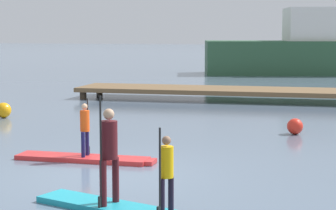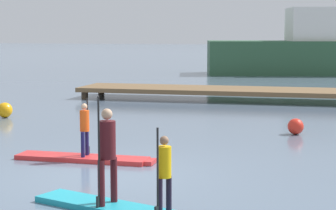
% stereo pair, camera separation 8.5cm
% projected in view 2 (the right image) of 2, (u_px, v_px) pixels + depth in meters
% --- Properties ---
extents(ground_plane, '(240.00, 240.00, 0.00)m').
position_uv_depth(ground_plane, '(109.00, 175.00, 12.41)').
color(ground_plane, slate).
extents(paddleboard_near, '(3.15, 0.67, 0.10)m').
position_uv_depth(paddleboard_near, '(85.00, 158.00, 13.77)').
color(paddleboard_near, red).
rests_on(paddleboard_near, ground).
extents(paddler_child_solo, '(0.21, 0.41, 1.26)m').
position_uv_depth(paddler_child_solo, '(85.00, 126.00, 13.69)').
color(paddler_child_solo, '#19194C').
rests_on(paddler_child_solo, paddleboard_near).
extents(paddleboard_far, '(3.24, 1.60, 0.10)m').
position_uv_depth(paddleboard_far, '(123.00, 210.00, 9.80)').
color(paddleboard_far, '#1E9EB2').
rests_on(paddleboard_far, ground).
extents(paddler_adult, '(0.34, 0.47, 1.74)m').
position_uv_depth(paddler_adult, '(107.00, 150.00, 9.85)').
color(paddler_adult, '#4C1419').
rests_on(paddler_adult, paddleboard_far).
extents(paddler_child_front, '(0.27, 0.40, 1.34)m').
position_uv_depth(paddler_child_front, '(164.00, 171.00, 9.29)').
color(paddler_child_front, black).
rests_on(paddler_child_front, paddleboard_far).
extents(fishing_boat_white_large, '(14.03, 6.88, 10.80)m').
position_uv_depth(fishing_boat_white_large, '(317.00, 49.00, 41.06)').
color(fishing_boat_white_large, '#2D5638').
rests_on(fishing_boat_white_large, ground).
extents(floating_dock, '(12.65, 2.63, 0.49)m').
position_uv_depth(floating_dock, '(231.00, 91.00, 25.72)').
color(floating_dock, brown).
rests_on(floating_dock, ground).
extents(mooring_buoy_mid, '(0.44, 0.44, 0.44)m').
position_uv_depth(mooring_buoy_mid, '(296.00, 126.00, 17.23)').
color(mooring_buoy_mid, red).
rests_on(mooring_buoy_mid, ground).
extents(mooring_buoy_far, '(0.50, 0.50, 0.50)m').
position_uv_depth(mooring_buoy_far, '(5.00, 110.00, 20.54)').
color(mooring_buoy_far, orange).
rests_on(mooring_buoy_far, ground).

